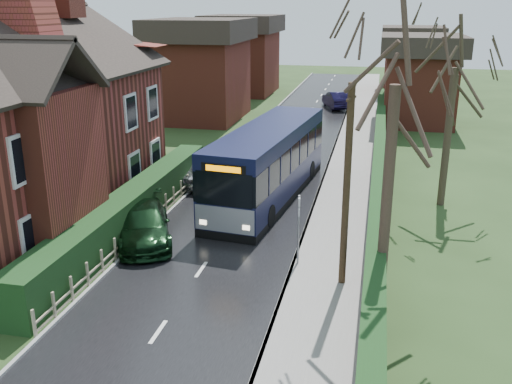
% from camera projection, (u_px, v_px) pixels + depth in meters
% --- Properties ---
extents(ground, '(140.00, 140.00, 0.00)m').
position_uv_depth(ground, '(182.00, 298.00, 17.73)').
color(ground, '#2C471E').
rests_on(ground, ground).
extents(road, '(6.00, 100.00, 0.02)m').
position_uv_depth(road, '(252.00, 196.00, 27.00)').
color(road, black).
rests_on(road, ground).
extents(pavement, '(2.50, 100.00, 0.14)m').
position_uv_depth(pavement, '(342.00, 201.00, 26.13)').
color(pavement, slate).
rests_on(pavement, ground).
extents(kerb_right, '(0.12, 100.00, 0.14)m').
position_uv_depth(kerb_right, '(316.00, 200.00, 26.37)').
color(kerb_right, gray).
rests_on(kerb_right, ground).
extents(kerb_left, '(0.12, 100.00, 0.10)m').
position_uv_depth(kerb_left, '(190.00, 191.00, 27.60)').
color(kerb_left, gray).
rests_on(kerb_left, ground).
extents(front_hedge, '(1.20, 16.00, 1.60)m').
position_uv_depth(front_hedge, '(130.00, 210.00, 22.89)').
color(front_hedge, black).
rests_on(front_hedge, ground).
extents(picket_fence, '(0.10, 16.00, 0.90)m').
position_uv_depth(picket_fence, '(148.00, 220.00, 22.85)').
color(picket_fence, '#968D66').
rests_on(picket_fence, ground).
extents(right_wall_hedge, '(0.60, 50.00, 1.80)m').
position_uv_depth(right_wall_hedge, '(378.00, 184.00, 25.53)').
color(right_wall_hedge, maroon).
rests_on(right_wall_hedge, ground).
extents(brick_house, '(9.30, 14.60, 10.30)m').
position_uv_depth(brick_house, '(7.00, 119.00, 22.52)').
color(brick_house, maroon).
rests_on(brick_house, ground).
extents(bus, '(3.81, 11.33, 3.38)m').
position_uv_depth(bus, '(268.00, 164.00, 26.31)').
color(bus, black).
rests_on(bus, ground).
extents(car_silver, '(2.25, 4.63, 1.52)m').
position_uv_depth(car_silver, '(205.00, 168.00, 28.96)').
color(car_silver, '#B9B8BD').
rests_on(car_silver, ground).
extents(car_green, '(3.70, 5.11, 1.37)m').
position_uv_depth(car_green, '(144.00, 224.00, 21.80)').
color(car_green, black).
rests_on(car_green, ground).
extents(car_distant, '(2.93, 4.67, 1.45)m').
position_uv_depth(car_distant, '(336.00, 100.00, 49.46)').
color(car_distant, black).
rests_on(car_distant, ground).
extents(bus_stop_sign, '(0.11, 0.39, 2.59)m').
position_uv_depth(bus_stop_sign, '(299.00, 220.00, 19.33)').
color(bus_stop_sign, slate).
rests_on(bus_stop_sign, ground).
extents(telegraph_pole, '(0.26, 0.84, 6.55)m').
position_uv_depth(telegraph_pole, '(347.00, 189.00, 17.45)').
color(telegraph_pole, black).
rests_on(telegraph_pole, ground).
extents(tree_right_near, '(4.40, 4.40, 9.51)m').
position_uv_depth(tree_right_near, '(397.00, 67.00, 15.08)').
color(tree_right_near, '#362820').
rests_on(tree_right_near, ground).
extents(tree_right_far, '(4.54, 4.54, 8.76)m').
position_uv_depth(tree_right_far, '(456.00, 58.00, 23.91)').
color(tree_right_far, '#32291E').
rests_on(tree_right_far, ground).
extents(tree_house_side, '(4.73, 4.73, 10.75)m').
position_uv_depth(tree_house_side, '(61.00, 15.00, 33.79)').
color(tree_house_side, '#34281F').
rests_on(tree_house_side, ground).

